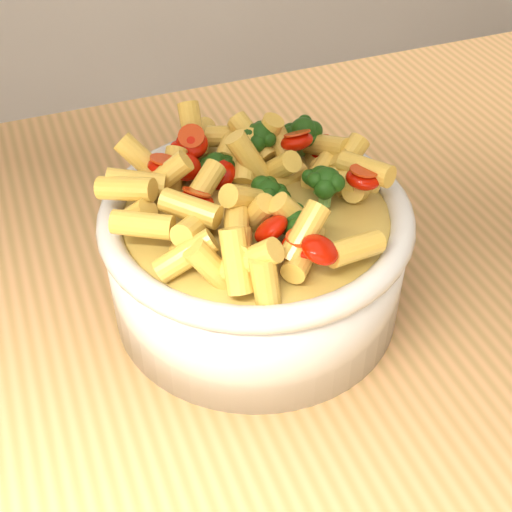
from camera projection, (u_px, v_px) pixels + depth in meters
name	position (u px, v px, depth m)	size (l,w,h in m)	color
table	(327.00, 414.00, 0.60)	(1.20, 0.80, 0.90)	tan
serving_bowl	(256.00, 255.00, 0.52)	(0.22, 0.22, 0.10)	silver
pasta_salad	(256.00, 189.00, 0.49)	(0.18, 0.18, 0.04)	#FFC750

